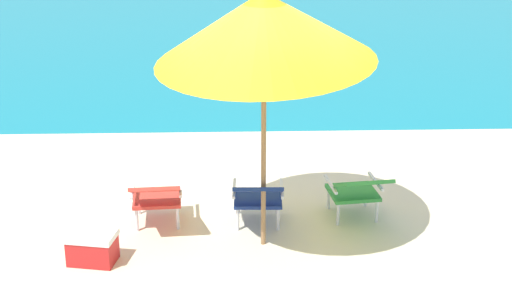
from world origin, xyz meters
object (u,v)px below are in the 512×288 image
lounge_chair_center (258,195)px  lounge_chair_right (358,189)px  lounge_chair_left (156,195)px  cooler_box (92,247)px  swim_buoy (220,51)px  beach_umbrella_center (264,27)px

lounge_chair_center → lounge_chair_right: (1.09, 0.12, 0.00)m
lounge_chair_left → cooler_box: lounge_chair_left is taller
swim_buoy → lounge_chair_right: size_ratio=1.71×
lounge_chair_right → lounge_chair_left: bearing=-177.8°
lounge_chair_left → cooler_box: 0.95m
swim_buoy → lounge_chair_right: bearing=-78.5°
lounge_chair_left → beach_umbrella_center: 2.23m
lounge_chair_right → cooler_box: 2.88m
lounge_chair_center → lounge_chair_left: bearing=177.9°
lounge_chair_center → cooler_box: (-1.67, -0.67, -0.24)m
lounge_chair_center → cooler_box: 1.81m
lounge_chair_center → beach_umbrella_center: (0.04, -0.35, 1.88)m
lounge_chair_left → cooler_box: bearing=-128.9°
swim_buoy → lounge_chair_left: 7.98m
swim_buoy → lounge_chair_left: size_ratio=1.76×
lounge_chair_right → swim_buoy: bearing=101.5°
lounge_chair_right → beach_umbrella_center: bearing=-155.9°
lounge_chair_center → lounge_chair_right: bearing=6.4°
lounge_chair_right → cooler_box: size_ratio=1.79×
lounge_chair_left → lounge_chair_right: size_ratio=0.97×
lounge_chair_right → beach_umbrella_center: beach_umbrella_center is taller
lounge_chair_center → lounge_chair_right: 1.10m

